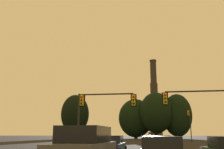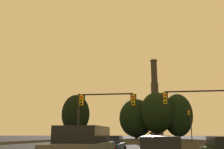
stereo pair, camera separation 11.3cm
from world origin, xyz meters
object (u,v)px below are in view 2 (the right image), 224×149
at_px(sedan_left_lane_front, 110,146).
at_px(traffic_light_overhead_right, 208,103).
at_px(suv_left_lane_second, 82,149).
at_px(smokestack, 155,106).
at_px(hatchback_center_lane_front, 158,147).
at_px(traffic_light_far_right, 190,121).
at_px(traffic_light_overhead_left, 98,106).

height_order(sedan_left_lane_front, traffic_light_overhead_right, traffic_light_overhead_right).
bearing_deg(suv_left_lane_second, smokestack, 90.61).
relative_size(hatchback_center_lane_front, traffic_light_far_right, 0.63).
distance_m(hatchback_center_lane_front, suv_left_lane_second, 8.77).
distance_m(traffic_light_far_right, smokestack, 90.45).
height_order(sedan_left_lane_front, traffic_light_overhead_left, traffic_light_overhead_left).
height_order(traffic_light_overhead_left, smokestack, smokestack).
xyz_separation_m(suv_left_lane_second, sedan_left_lane_front, (-0.09, 8.18, -0.23)).
distance_m(suv_left_lane_second, traffic_light_far_right, 46.88).
distance_m(hatchback_center_lane_front, traffic_light_far_right, 38.29).
relative_size(hatchback_center_lane_front, traffic_light_overhead_right, 0.64).
bearing_deg(smokestack, traffic_light_overhead_right, -88.63).
distance_m(traffic_light_overhead_right, traffic_light_overhead_left, 10.27).
xyz_separation_m(sedan_left_lane_front, traffic_light_far_right, (10.96, 37.30, 3.59)).
xyz_separation_m(traffic_light_overhead_left, smokestack, (7.37, 121.04, 12.69)).
bearing_deg(hatchback_center_lane_front, sedan_left_lane_front, 178.99).
distance_m(hatchback_center_lane_front, traffic_light_overhead_right, 8.08).
relative_size(sedan_left_lane_front, traffic_light_overhead_left, 0.80).
xyz_separation_m(hatchback_center_lane_front, smokestack, (1.82, 126.77, 16.22)).
relative_size(suv_left_lane_second, sedan_left_lane_front, 1.06).
height_order(traffic_light_overhead_right, traffic_light_overhead_left, traffic_light_overhead_right).
relative_size(traffic_light_overhead_right, traffic_light_far_right, 0.99).
bearing_deg(traffic_light_overhead_left, sedan_left_lane_front, -69.81).
relative_size(traffic_light_overhead_right, traffic_light_overhead_left, 1.09).
relative_size(hatchback_center_lane_front, smokestack, 0.10).
bearing_deg(traffic_light_far_right, hatchback_center_lane_front, -101.33).
relative_size(sedan_left_lane_front, traffic_light_overhead_right, 0.73).
distance_m(traffic_light_overhead_left, smokestack, 121.93).
distance_m(hatchback_center_lane_front, sedan_left_lane_front, 3.47).
height_order(suv_left_lane_second, traffic_light_overhead_left, traffic_light_overhead_left).
bearing_deg(traffic_light_overhead_right, suv_left_lane_second, -120.83).
distance_m(suv_left_lane_second, traffic_light_overhead_left, 14.37).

